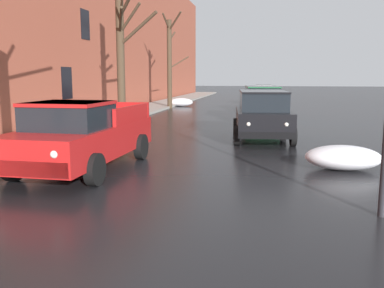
% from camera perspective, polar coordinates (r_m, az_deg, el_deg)
% --- Properties ---
extents(left_sidewalk_slab, '(2.70, 80.00, 0.15)m').
position_cam_1_polar(left_sidewalk_slab, '(20.85, -14.00, 2.47)').
color(left_sidewalk_slab, gray).
rests_on(left_sidewalk_slab, ground).
extents(brick_townhouse_facade, '(0.63, 80.00, 11.56)m').
position_cam_1_polar(brick_townhouse_facade, '(21.82, -19.25, 17.57)').
color(brick_townhouse_facade, '#9E4C38').
rests_on(brick_townhouse_facade, ground).
extents(snow_bank_near_corner_left, '(1.82, 0.96, 0.64)m').
position_cam_1_polar(snow_bank_near_corner_left, '(33.54, -1.42, 5.54)').
color(snow_bank_near_corner_left, white).
rests_on(snow_bank_near_corner_left, ground).
extents(snow_bank_along_left_kerb, '(1.88, 1.20, 0.62)m').
position_cam_1_polar(snow_bank_along_left_kerb, '(11.56, 19.35, -1.73)').
color(snow_bank_along_left_kerb, white).
rests_on(snow_bank_along_left_kerb, ground).
extents(snow_bank_mid_block_left, '(2.95, 0.99, 0.67)m').
position_cam_1_polar(snow_bank_mid_block_left, '(13.51, -19.13, -0.12)').
color(snow_bank_mid_block_left, white).
rests_on(snow_bank_mid_block_left, ground).
extents(bare_tree_mid_block, '(2.25, 2.24, 7.19)m').
position_cam_1_polar(bare_tree_mid_block, '(21.51, -9.30, 12.88)').
color(bare_tree_mid_block, '#423323').
rests_on(bare_tree_mid_block, ground).
extents(bare_tree_far_down_block, '(1.54, 2.85, 6.74)m').
position_cam_1_polar(bare_tree_far_down_block, '(31.66, -2.96, 10.95)').
color(bare_tree_far_down_block, '#423323').
rests_on(bare_tree_far_down_block, ground).
extents(pickup_truck_red_approaching_near_lane, '(2.33, 5.26, 1.76)m').
position_cam_1_polar(pickup_truck_red_approaching_near_lane, '(11.13, -14.44, 1.11)').
color(pickup_truck_red_approaching_near_lane, red).
rests_on(pickup_truck_red_approaching_near_lane, ground).
extents(suv_black_parked_kerbside_close, '(2.38, 4.39, 1.82)m').
position_cam_1_polar(suv_black_parked_kerbside_close, '(16.06, 9.31, 4.02)').
color(suv_black_parked_kerbside_close, black).
rests_on(suv_black_parked_kerbside_close, ground).
extents(suv_green_parked_kerbside_mid, '(2.41, 4.67, 1.82)m').
position_cam_1_polar(suv_green_parked_kerbside_mid, '(22.98, 9.25, 5.50)').
color(suv_green_parked_kerbside_mid, '#1E5633').
rests_on(suv_green_parked_kerbside_mid, ground).
extents(sedan_silver_parked_far_down_block, '(2.15, 4.41, 1.42)m').
position_cam_1_polar(sedan_silver_parked_far_down_block, '(29.66, 8.25, 5.84)').
color(sedan_silver_parked_far_down_block, '#B7B7BC').
rests_on(sedan_silver_parked_far_down_block, ground).
extents(sedan_maroon_queued_behind_truck, '(2.11, 4.14, 1.42)m').
position_cam_1_polar(sedan_maroon_queued_behind_truck, '(36.97, 8.88, 6.45)').
color(sedan_maroon_queued_behind_truck, maroon).
rests_on(sedan_maroon_queued_behind_truck, ground).
extents(sedan_white_at_far_intersection, '(2.06, 4.21, 1.42)m').
position_cam_1_polar(sedan_white_at_far_intersection, '(44.94, 9.46, 6.87)').
color(sedan_white_at_far_intersection, silver).
rests_on(sedan_white_at_far_intersection, ground).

